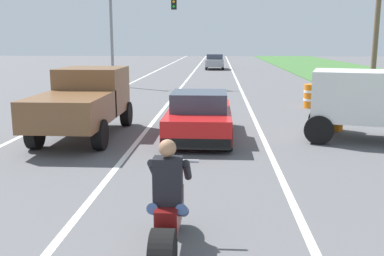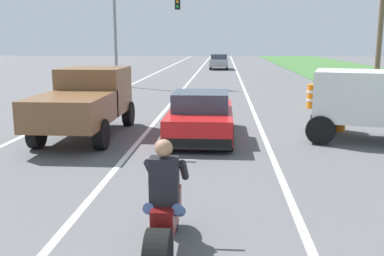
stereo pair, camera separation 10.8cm
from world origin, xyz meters
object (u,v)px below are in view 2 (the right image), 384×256
(traffic_light_mast_near, at_px, (136,21))
(construction_barrel_nearest, at_px, (337,115))
(construction_barrel_mid, at_px, (314,96))
(sports_car_red, at_px, (201,117))
(pickup_truck_left_lane_brown, at_px, (86,99))
(distant_car_far_ahead, at_px, (219,61))
(motorcycle_with_rider, at_px, (165,218))

(traffic_light_mast_near, height_order, construction_barrel_nearest, traffic_light_mast_near)
(traffic_light_mast_near, xyz_separation_m, construction_barrel_mid, (9.18, -8.50, -3.48))
(sports_car_red, relative_size, pickup_truck_left_lane_brown, 0.90)
(construction_barrel_mid, xyz_separation_m, distant_car_far_ahead, (-4.28, 25.52, 0.27))
(sports_car_red, bearing_deg, traffic_light_mast_near, 107.92)
(sports_car_red, distance_m, construction_barrel_nearest, 4.44)
(pickup_truck_left_lane_brown, bearing_deg, construction_barrel_mid, 37.91)
(traffic_light_mast_near, bearing_deg, construction_barrel_nearest, -56.00)
(pickup_truck_left_lane_brown, bearing_deg, motorcycle_with_rider, -65.93)
(construction_barrel_nearest, relative_size, distant_car_far_ahead, 0.25)
(motorcycle_with_rider, height_order, construction_barrel_mid, motorcycle_with_rider)
(sports_car_red, xyz_separation_m, construction_barrel_mid, (4.45, 6.13, -0.13))
(motorcycle_with_rider, relative_size, sports_car_red, 0.51)
(motorcycle_with_rider, bearing_deg, pickup_truck_left_lane_brown, 114.07)
(motorcycle_with_rider, xyz_separation_m, construction_barrel_nearest, (4.31, 8.77, -0.09))
(pickup_truck_left_lane_brown, xyz_separation_m, traffic_light_mast_near, (-1.33, 14.62, 2.87))
(sports_car_red, xyz_separation_m, construction_barrel_nearest, (4.23, 1.34, -0.13))
(pickup_truck_left_lane_brown, distance_m, distant_car_far_ahead, 31.84)
(pickup_truck_left_lane_brown, distance_m, construction_barrel_mid, 9.97)
(motorcycle_with_rider, bearing_deg, construction_barrel_mid, 71.51)
(motorcycle_with_rider, relative_size, construction_barrel_mid, 2.21)
(traffic_light_mast_near, bearing_deg, motorcycle_with_rider, -78.10)
(construction_barrel_mid, distance_m, distant_car_far_ahead, 25.88)
(traffic_light_mast_near, bearing_deg, pickup_truck_left_lane_brown, -84.81)
(construction_barrel_mid, bearing_deg, construction_barrel_nearest, -92.67)
(sports_car_red, distance_m, distant_car_far_ahead, 31.64)
(motorcycle_with_rider, distance_m, sports_car_red, 7.43)
(construction_barrel_nearest, bearing_deg, sports_car_red, -162.39)
(motorcycle_with_rider, relative_size, construction_barrel_nearest, 2.21)
(distant_car_far_ahead, bearing_deg, construction_barrel_nearest, -82.37)
(sports_car_red, height_order, construction_barrel_nearest, sports_car_red)
(traffic_light_mast_near, bearing_deg, distant_car_far_ahead, 73.95)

